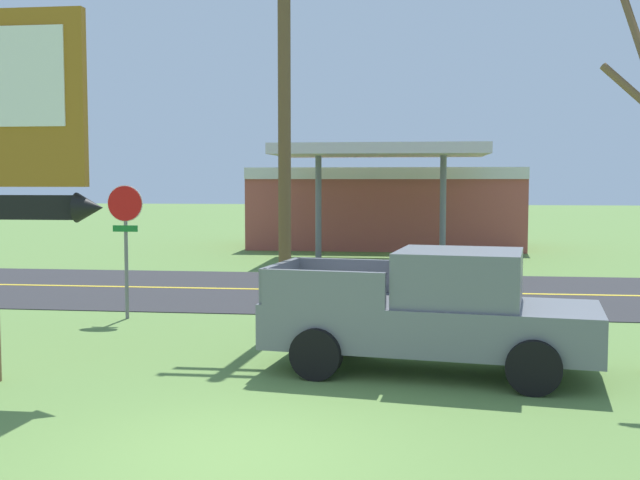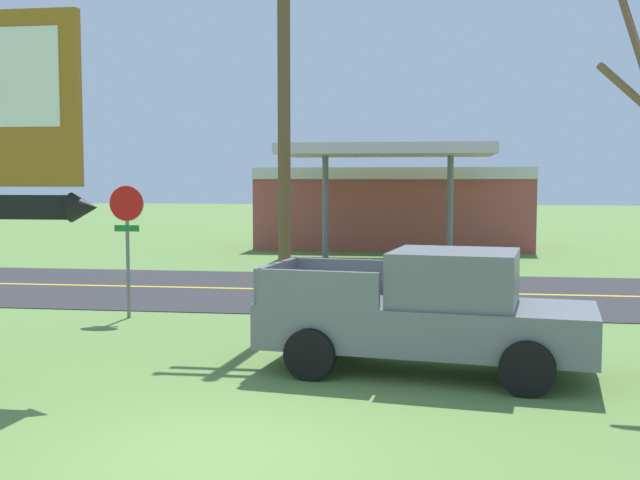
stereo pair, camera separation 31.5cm
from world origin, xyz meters
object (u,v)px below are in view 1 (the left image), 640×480
(gas_station, at_px, (386,205))
(pickup_grey_parked_on_lawn, at_px, (434,312))
(stop_sign, at_px, (125,227))
(utility_pole, at_px, (284,112))

(gas_station, bearing_deg, pickup_grey_parked_on_lawn, -85.77)
(stop_sign, xyz_separation_m, utility_pole, (3.66, -0.68, 2.41))
(utility_pole, distance_m, pickup_grey_parked_on_lawn, 5.67)
(utility_pole, relative_size, pickup_grey_parked_on_lawn, 1.52)
(gas_station, xyz_separation_m, pickup_grey_parked_on_lawn, (1.74, -23.49, -0.98))
(gas_station, relative_size, pickup_grey_parked_on_lawn, 2.21)
(stop_sign, distance_m, pickup_grey_parked_on_lawn, 7.85)
(pickup_grey_parked_on_lawn, bearing_deg, stop_sign, 148.76)
(stop_sign, bearing_deg, pickup_grey_parked_on_lawn, -31.24)
(utility_pole, height_order, pickup_grey_parked_on_lawn, utility_pole)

